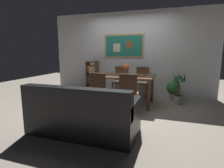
{
  "coord_description": "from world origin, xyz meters",
  "views": [
    {
      "loc": [
        1.35,
        -4.16,
        1.36
      ],
      "look_at": [
        0.07,
        -0.37,
        0.65
      ],
      "focal_mm": 29.03,
      "sensor_mm": 36.0,
      "label": 1
    }
  ],
  "objects_px": {
    "dining_chair_far_left": "(120,79)",
    "bookshelf": "(92,78)",
    "dining_chair_far_right": "(142,80)",
    "tv_remote": "(145,75)",
    "leather_couch": "(82,116)",
    "potted_palm": "(179,89)",
    "dining_chair_near_left": "(99,89)",
    "flower_vase": "(126,69)",
    "dining_table": "(124,79)",
    "potted_ivy": "(173,89)",
    "dining_chair_near_right": "(129,91)"
  },
  "relations": [
    {
      "from": "dining_chair_far_left",
      "to": "bookshelf",
      "type": "relative_size",
      "value": 0.86
    },
    {
      "from": "dining_chair_far_right",
      "to": "tv_remote",
      "type": "relative_size",
      "value": 5.82
    },
    {
      "from": "leather_couch",
      "to": "potted_palm",
      "type": "height_order",
      "value": "potted_palm"
    },
    {
      "from": "dining_chair_near_left",
      "to": "flower_vase",
      "type": "xyz_separation_m",
      "value": [
        0.4,
        0.87,
        0.4
      ]
    },
    {
      "from": "dining_table",
      "to": "leather_couch",
      "type": "relative_size",
      "value": 0.86
    },
    {
      "from": "bookshelf",
      "to": "potted_ivy",
      "type": "relative_size",
      "value": 1.74
    },
    {
      "from": "dining_chair_near_right",
      "to": "dining_chair_near_left",
      "type": "relative_size",
      "value": 1.0
    },
    {
      "from": "dining_chair_far_left",
      "to": "bookshelf",
      "type": "height_order",
      "value": "bookshelf"
    },
    {
      "from": "potted_ivy",
      "to": "flower_vase",
      "type": "height_order",
      "value": "flower_vase"
    },
    {
      "from": "dining_chair_far_right",
      "to": "tv_remote",
      "type": "height_order",
      "value": "dining_chair_far_right"
    },
    {
      "from": "bookshelf",
      "to": "dining_chair_near_right",
      "type": "bearing_deg",
      "value": -45.5
    },
    {
      "from": "dining_chair_far_left",
      "to": "potted_palm",
      "type": "relative_size",
      "value": 1.05
    },
    {
      "from": "dining_chair_near_right",
      "to": "bookshelf",
      "type": "relative_size",
      "value": 0.86
    },
    {
      "from": "dining_chair_near_right",
      "to": "tv_remote",
      "type": "relative_size",
      "value": 5.82
    },
    {
      "from": "potted_ivy",
      "to": "flower_vase",
      "type": "bearing_deg",
      "value": -147.52
    },
    {
      "from": "dining_chair_far_left",
      "to": "dining_chair_near_left",
      "type": "bearing_deg",
      "value": -90.26
    },
    {
      "from": "flower_vase",
      "to": "dining_chair_near_left",
      "type": "bearing_deg",
      "value": -114.52
    },
    {
      "from": "dining_chair_far_left",
      "to": "potted_ivy",
      "type": "bearing_deg",
      "value": -1.87
    },
    {
      "from": "leather_couch",
      "to": "dining_chair_far_right",
      "type": "bearing_deg",
      "value": 79.52
    },
    {
      "from": "potted_ivy",
      "to": "tv_remote",
      "type": "relative_size",
      "value": 3.89
    },
    {
      "from": "dining_chair_near_right",
      "to": "potted_ivy",
      "type": "bearing_deg",
      "value": 60.28
    },
    {
      "from": "potted_palm",
      "to": "tv_remote",
      "type": "relative_size",
      "value": 5.56
    },
    {
      "from": "dining_chair_near_left",
      "to": "dining_chair_far_left",
      "type": "bearing_deg",
      "value": 89.74
    },
    {
      "from": "flower_vase",
      "to": "tv_remote",
      "type": "xyz_separation_m",
      "value": [
        0.48,
        0.1,
        -0.16
      ]
    },
    {
      "from": "dining_table",
      "to": "dining_chair_near_left",
      "type": "bearing_deg",
      "value": -112.05
    },
    {
      "from": "dining_table",
      "to": "leather_couch",
      "type": "distance_m",
      "value": 2.03
    },
    {
      "from": "dining_chair_far_left",
      "to": "leather_couch",
      "type": "bearing_deg",
      "value": -86.89
    },
    {
      "from": "flower_vase",
      "to": "dining_chair_near_right",
      "type": "bearing_deg",
      "value": -71.16
    },
    {
      "from": "bookshelf",
      "to": "potted_ivy",
      "type": "height_order",
      "value": "bookshelf"
    },
    {
      "from": "dining_chair_far_left",
      "to": "flower_vase",
      "type": "relative_size",
      "value": 3.02
    },
    {
      "from": "dining_chair_near_right",
      "to": "flower_vase",
      "type": "height_order",
      "value": "flower_vase"
    },
    {
      "from": "dining_chair_near_right",
      "to": "potted_palm",
      "type": "height_order",
      "value": "dining_chair_near_right"
    },
    {
      "from": "dining_chair_far_left",
      "to": "flower_vase",
      "type": "xyz_separation_m",
      "value": [
        0.39,
        -0.82,
        0.4
      ]
    },
    {
      "from": "dining_chair_near_left",
      "to": "flower_vase",
      "type": "relative_size",
      "value": 3.02
    },
    {
      "from": "dining_chair_far_right",
      "to": "potted_ivy",
      "type": "height_order",
      "value": "dining_chair_far_right"
    },
    {
      "from": "dining_chair_near_right",
      "to": "dining_chair_near_left",
      "type": "bearing_deg",
      "value": -177.5
    },
    {
      "from": "leather_couch",
      "to": "tv_remote",
      "type": "bearing_deg",
      "value": 71.25
    },
    {
      "from": "dining_chair_near_right",
      "to": "potted_ivy",
      "type": "relative_size",
      "value": 1.5
    },
    {
      "from": "dining_table",
      "to": "leather_couch",
      "type": "xyz_separation_m",
      "value": [
        -0.19,
        -1.99,
        -0.35
      ]
    },
    {
      "from": "potted_ivy",
      "to": "dining_chair_near_right",
      "type": "bearing_deg",
      "value": -119.72
    },
    {
      "from": "tv_remote",
      "to": "potted_ivy",
      "type": "bearing_deg",
      "value": 42.51
    },
    {
      "from": "leather_couch",
      "to": "potted_palm",
      "type": "bearing_deg",
      "value": 56.75
    },
    {
      "from": "dining_table",
      "to": "tv_remote",
      "type": "distance_m",
      "value": 0.55
    },
    {
      "from": "dining_chair_near_left",
      "to": "tv_remote",
      "type": "height_order",
      "value": "dining_chair_near_left"
    },
    {
      "from": "dining_table",
      "to": "dining_chair_near_left",
      "type": "height_order",
      "value": "dining_chair_near_left"
    },
    {
      "from": "dining_table",
      "to": "bookshelf",
      "type": "bearing_deg",
      "value": 147.21
    },
    {
      "from": "dining_table",
      "to": "dining_chair_far_left",
      "type": "bearing_deg",
      "value": 112.25
    },
    {
      "from": "dining_table",
      "to": "potted_ivy",
      "type": "relative_size",
      "value": 2.55
    },
    {
      "from": "dining_table",
      "to": "potted_palm",
      "type": "relative_size",
      "value": 1.78
    },
    {
      "from": "potted_ivy",
      "to": "dining_chair_far_left",
      "type": "bearing_deg",
      "value": 178.13
    }
  ]
}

